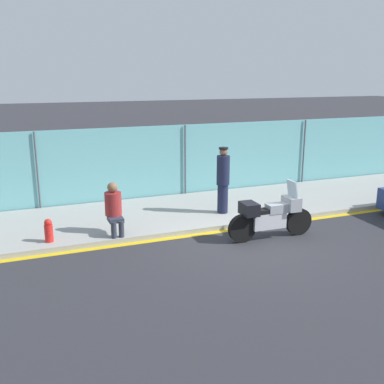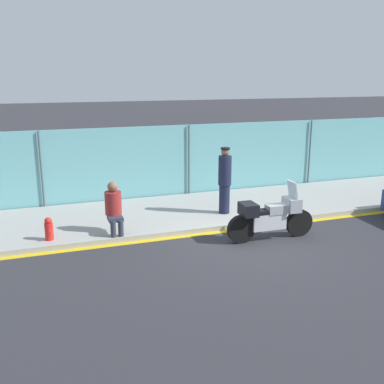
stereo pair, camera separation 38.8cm
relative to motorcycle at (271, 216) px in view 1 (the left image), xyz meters
name	(u,v)px [view 1 (the left image)]	position (x,y,z in m)	size (l,w,h in m)	color
ground_plane	(251,243)	(-0.60, -0.14, -0.58)	(120.00, 120.00, 0.00)	#2D2D33
sidewalk	(205,209)	(-0.60, 2.69, -0.51)	(34.11, 3.43, 0.13)	#9E9E99
curb_paint_stripe	(232,230)	(-0.60, 0.89, -0.57)	(34.11, 0.18, 0.01)	gold
storefront_fence	(184,161)	(-0.60, 4.49, 0.62)	(32.40, 0.17, 2.39)	#6BB2B7
motorcycle	(271,216)	(0.00, 0.00, 0.00)	(2.28, 0.53, 1.44)	black
officer_standing	(223,180)	(-0.36, 2.01, 0.52)	(0.37, 0.37, 1.88)	#191E38
person_seated_on_curb	(114,206)	(-3.59, 1.43, 0.26)	(0.41, 0.68, 1.29)	#2D3342
fire_hydrant	(49,231)	(-5.16, 1.40, -0.17)	(0.20, 0.25, 0.56)	red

